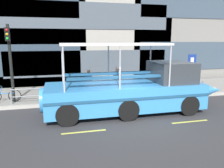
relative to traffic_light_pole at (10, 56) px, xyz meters
The scene contains 12 objects.
ground_plane 7.60m from the traffic_light_pole, 34.32° to the right, with size 120.00×120.00×0.00m, color #333335.
sidewalk 6.63m from the traffic_light_pole, 15.39° to the left, with size 32.00×4.80×0.18m, color gray.
curb_edge 6.49m from the traffic_light_pole, ahead, with size 32.00×0.18×0.18m, color #B2ADA3.
lane_centreline 8.05m from the traffic_light_pole, 39.28° to the right, with size 25.80×0.12×0.01m.
curb_guardrail 6.29m from the traffic_light_pole, ahead, with size 11.97×0.09×0.83m.
traffic_light_pole is the anchor object (origin of this frame).
parking_sign 11.30m from the traffic_light_pole, ahead, with size 0.60×0.12×2.51m.
leaned_bicycle 2.27m from the traffic_light_pole, behind, with size 1.74×0.46×0.96m.
duck_tour_boat 7.09m from the traffic_light_pole, 23.85° to the right, with size 9.72×2.67×3.49m.
pedestrian_near_bow 8.90m from the traffic_light_pole, ahead, with size 0.22×0.47×1.63m.
pedestrian_mid_left 6.34m from the traffic_light_pole, ahead, with size 0.49×0.29×1.78m.
pedestrian_mid_right 4.71m from the traffic_light_pole, ahead, with size 0.44×0.28×1.62m.
Camera 1 is at (-3.26, -9.16, 3.64)m, focal length 35.42 mm.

